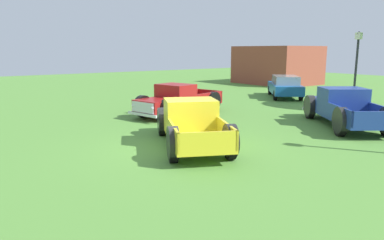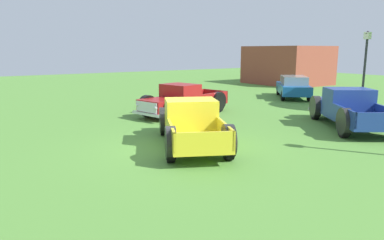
# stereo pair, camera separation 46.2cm
# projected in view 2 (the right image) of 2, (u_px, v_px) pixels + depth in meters

# --- Properties ---
(ground_plane) EXTENTS (80.00, 80.00, 0.00)m
(ground_plane) POSITION_uv_depth(u_px,v_px,m) (177.00, 148.00, 11.95)
(ground_plane) COLOR #548C38
(pickup_truck_foreground) EXTENTS (5.37, 3.83, 1.56)m
(pickup_truck_foreground) POSITION_uv_depth(u_px,v_px,m) (191.00, 122.00, 12.41)
(pickup_truck_foreground) COLOR yellow
(pickup_truck_foreground) RESTS_ON ground_plane
(pickup_truck_behind_left) EXTENTS (5.39, 4.60, 1.62)m
(pickup_truck_behind_left) POSITION_uv_depth(u_px,v_px,m) (347.00, 108.00, 15.28)
(pickup_truck_behind_left) COLOR navy
(pickup_truck_behind_left) RESTS_ON ground_plane
(pickup_truck_behind_right) EXTENTS (3.02, 5.36, 1.55)m
(pickup_truck_behind_right) POSITION_uv_depth(u_px,v_px,m) (179.00, 101.00, 17.78)
(pickup_truck_behind_right) COLOR maroon
(pickup_truck_behind_right) RESTS_ON ground_plane
(sedan_distant_a) EXTENTS (4.56, 4.33, 1.49)m
(sedan_distant_a) POSITION_uv_depth(u_px,v_px,m) (293.00, 86.00, 24.24)
(sedan_distant_a) COLOR #195699
(sedan_distant_a) RESTS_ON ground_plane
(lamp_post_near) EXTENTS (0.36, 0.36, 4.19)m
(lamp_post_near) POSITION_uv_depth(u_px,v_px,m) (364.00, 69.00, 19.07)
(lamp_post_near) COLOR #2D2D33
(lamp_post_near) RESTS_ON ground_plane
(brick_pavilion) EXTENTS (6.94, 5.63, 3.56)m
(brick_pavilion) POSITION_uv_depth(u_px,v_px,m) (287.00, 65.00, 34.23)
(brick_pavilion) COLOR brown
(brick_pavilion) RESTS_ON ground_plane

